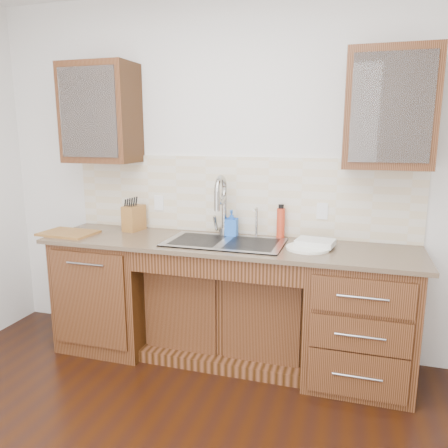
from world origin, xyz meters
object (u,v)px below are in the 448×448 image
(soap_bottle, at_px, (231,223))
(cutting_board, at_px, (68,233))
(water_bottle, at_px, (281,223))
(knife_block, at_px, (134,218))
(plate, at_px, (308,248))

(soap_bottle, relative_size, cutting_board, 0.50)
(water_bottle, relative_size, cutting_board, 0.55)
(water_bottle, xyz_separation_m, knife_block, (-1.17, -0.07, -0.01))
(plate, height_order, knife_block, knife_block)
(plate, xyz_separation_m, cutting_board, (-1.82, -0.09, 0.00))
(soap_bottle, xyz_separation_m, cutting_board, (-1.23, -0.29, -0.09))
(soap_bottle, xyz_separation_m, knife_block, (-0.81, -0.02, -0.00))
(water_bottle, distance_m, knife_block, 1.17)
(knife_block, bearing_deg, water_bottle, 13.32)
(water_bottle, relative_size, plate, 0.76)
(soap_bottle, bearing_deg, knife_block, 177.14)
(plate, distance_m, knife_block, 1.42)
(soap_bottle, distance_m, knife_block, 0.81)
(plate, relative_size, knife_block, 1.46)
(cutting_board, bearing_deg, knife_block, 32.94)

